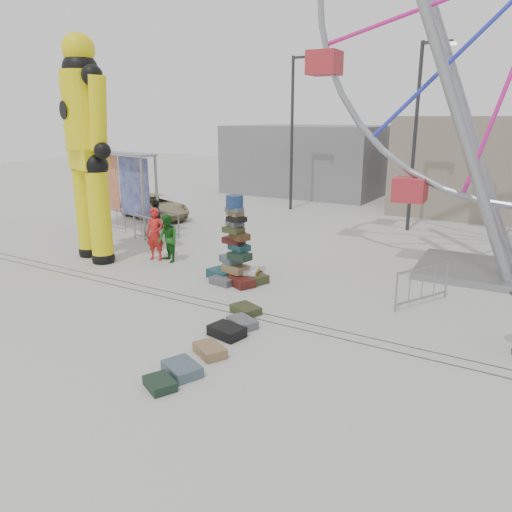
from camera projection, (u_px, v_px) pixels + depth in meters
The scene contains 24 objects.
ground at pixel (167, 308), 13.45m from camera, with size 90.00×90.00×0.00m, color #9E9E99.
track_line_near at pixel (181, 301), 13.94m from camera, with size 40.00×0.04×0.01m, color #47443F.
track_line_far at pixel (190, 297), 14.27m from camera, with size 40.00×0.04×0.01m, color #47443F.
building_left at pixel (312, 159), 33.98m from camera, with size 10.00×8.00×4.40m, color gray.
lamp_post_right at pixel (418, 129), 21.41m from camera, with size 1.41×0.25×8.00m.
lamp_post_left at pixel (294, 126), 26.55m from camera, with size 1.41×0.25×8.00m.
suitcase_tower at pixel (236, 257), 15.50m from camera, with size 2.08×1.72×2.70m.
crash_test_dummy at pixel (87, 142), 16.96m from camera, with size 3.11×1.48×7.85m.
banner_scaffold at pixel (118, 172), 21.92m from camera, with size 4.89×1.81×3.49m.
steamer_trunk at pixel (245, 275), 15.57m from camera, with size 0.86×0.50×0.40m, color silver.
row_case_0 at pixel (246, 310), 13.05m from camera, with size 0.75×0.54×0.21m, color #363D1E.
row_case_1 at pixel (242, 323), 12.22m from camera, with size 0.76×0.50×0.21m, color #595B60.
row_case_2 at pixel (227, 331), 11.68m from camera, with size 0.81×0.57×0.25m, color black.
row_case_3 at pixel (210, 350), 10.77m from camera, with size 0.77×0.49×0.22m, color olive.
row_case_4 at pixel (182, 369), 9.97m from camera, with size 0.80×0.57×0.22m, color #475A65.
row_case_5 at pixel (160, 384), 9.45m from camera, with size 0.65×0.47×0.19m, color #192D1F.
barricade_dummy_a at pixel (109, 218), 22.51m from camera, with size 2.00×0.10×1.10m, color gray, non-canonical shape.
barricade_dummy_b at pixel (163, 223), 21.55m from camera, with size 2.00×0.10×1.10m, color gray, non-canonical shape.
barricade_dummy_c at pixel (148, 229), 20.30m from camera, with size 2.00×0.10×1.10m, color gray, non-canonical shape.
barricade_wheel_front at pixel (422, 286), 13.54m from camera, with size 2.00×0.10×1.10m, color gray, non-canonical shape.
pedestrian_red at pixel (155, 234), 17.73m from camera, with size 0.69×0.45×1.89m, color red.
pedestrian_green at pixel (168, 239), 17.50m from camera, with size 0.82×0.64×1.68m, color #175C17.
pedestrian_black at pixel (156, 222), 19.88m from camera, with size 1.06×0.44×1.82m, color black.
parked_suv at pixel (155, 207), 25.16m from camera, with size 1.98×4.30×1.20m, color tan.
Camera 1 is at (8.57, -9.51, 4.97)m, focal length 35.00 mm.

